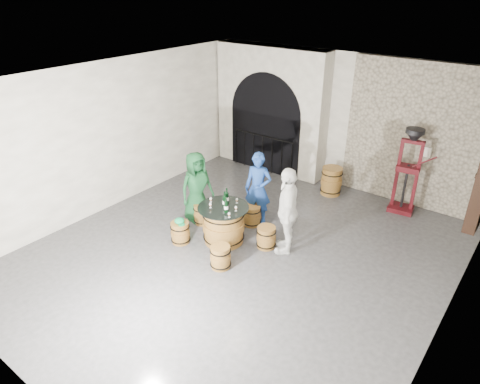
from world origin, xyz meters
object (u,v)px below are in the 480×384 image
Objects in this scene: wine_bottle_center at (226,206)px; side_barrel at (331,181)px; barrel_table at (224,224)px; person_green at (197,187)px; barrel_stool_near_right at (220,257)px; wine_bottle_right at (227,197)px; barrel_stool_left at (202,214)px; corking_press at (409,165)px; barrel_stool_right at (266,237)px; person_white at (287,211)px; barrel_stool_far at (252,215)px; barrel_stool_near_left at (180,233)px; wine_bottle_left at (225,201)px; person_blue at (258,189)px.

wine_bottle_center is 3.38m from side_barrel.
person_green is (-1.00, 0.33, 0.39)m from barrel_table.
wine_bottle_right is (-0.53, 0.85, 0.68)m from barrel_stool_near_right.
side_barrel reaches higher than barrel_stool_near_right.
wine_bottle_center is (0.97, -0.39, 0.68)m from barrel_stool_left.
person_green is 0.98m from wine_bottle_right.
barrel_stool_left is (-0.80, 0.27, -0.16)m from barrel_table.
wine_bottle_center is 0.17× the size of corking_press.
barrel_stool_right is 0.26× the size of person_white.
barrel_stool_far is at bearing 33.39° from barrel_stool_left.
barrel_stool_left is at bearing 161.44° from barrel_table.
barrel_stool_near_left is 1.15m from wine_bottle_right.
corking_press is at bearing 6.72° from side_barrel.
wine_bottle_right is (-1.17, -0.33, 0.04)m from person_white.
barrel_stool_right is 1.34× the size of wine_bottle_left.
wine_bottle_left is at bearing -96.79° from person_white.
corking_press is at bearing 47.63° from barrel_stool_far.
person_blue is at bearing 135.09° from barrel_stool_right.
person_white is at bearing -121.15° from corking_press.
person_green is 4.53m from corking_press.
barrel_stool_left is 1.25m from wine_bottle_center.
person_green is 3.34m from side_barrel.
person_green is at bearing 145.43° from barrel_stool_near_right.
barrel_stool_left is 1.34× the size of wine_bottle_center.
person_blue reaches higher than barrel_stool_near_left.
barrel_stool_right is 1.13m from person_blue.
wine_bottle_left is (0.67, 0.57, 0.68)m from barrel_stool_near_left.
person_white is at bearing -18.79° from barrel_stool_far.
barrel_table is at bearing -93.53° from person_green.
barrel_stool_far is 0.23× the size of corking_press.
person_white reaches higher than barrel_stool_near_left.
barrel_stool_left is 1.59m from barrel_stool_right.
wine_bottle_right is at bearing 121.99° from barrel_stool_near_right.
barrel_stool_near_right is at bearing -93.45° from side_barrel.
wine_bottle_center is (0.08, -1.15, 0.12)m from person_blue.
corking_press is at bearing 54.94° from wine_bottle_left.
wine_bottle_center reaches higher than side_barrel.
barrel_stool_far is 3.51m from corking_press.
barrel_stool_left is at bearing -146.61° from barrel_stool_far.
person_green is at bearing 161.44° from barrel_stool_left.
wine_bottle_right is at bearing 112.65° from wine_bottle_left.
barrel_table is at bearing -76.16° from wine_bottle_right.
barrel_stool_far is at bearing -49.30° from person_green.
person_green is at bearing 161.44° from barrel_table.
barrel_stool_far is at bearing 86.50° from wine_bottle_left.
wine_bottle_left is at bearing 40.38° from barrel_stool_near_left.
barrel_stool_near_left is 0.26× the size of person_white.
barrel_stool_near_left is at bearing -152.32° from wine_bottle_center.
barrel_stool_left is at bearing 158.29° from wine_bottle_center.
corking_press is (2.28, 2.33, 0.33)m from person_blue.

